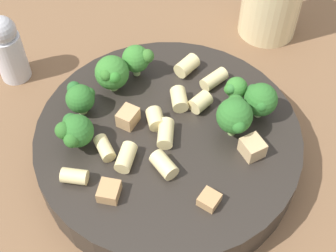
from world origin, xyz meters
The scene contains 24 objects.
ground_plane centered at (0.00, 0.00, 0.00)m, with size 2.00×2.00×0.00m, color brown.
pasta_bowl centered at (0.00, 0.00, 0.02)m, with size 0.26×0.26×0.04m.
broccoli_floret_0 centered at (0.06, 0.02, 0.07)m, with size 0.03×0.04×0.04m.
broccoli_floret_1 centered at (-0.07, 0.04, 0.06)m, with size 0.04×0.04×0.04m.
broccoli_floret_2 centered at (-0.09, 0.00, 0.06)m, with size 0.03×0.03×0.03m.
broccoli_floret_3 centered at (0.08, 0.05, 0.06)m, with size 0.03×0.03×0.04m.
broccoli_floret_4 centered at (0.05, 0.06, 0.06)m, with size 0.02×0.02×0.03m.
broccoli_floret_5 centered at (-0.05, 0.07, 0.06)m, with size 0.03×0.03×0.04m.
broccoli_floret_6 centered at (-0.08, -0.04, 0.06)m, with size 0.03×0.04×0.04m.
rigatoni_0 centered at (-0.01, 0.09, 0.05)m, with size 0.02×0.02×0.03m, color beige.
rigatoni_1 centered at (0.00, -0.01, 0.05)m, with size 0.02×0.02×0.03m, color beige.
rigatoni_2 centered at (-0.02, 0.01, 0.05)m, with size 0.02×0.02×0.02m, color beige.
rigatoni_3 centered at (-0.06, -0.08, 0.05)m, with size 0.01×0.01×0.02m, color beige.
rigatoni_4 centered at (0.02, 0.04, 0.05)m, with size 0.02×0.02×0.02m, color beige.
rigatoni_5 centered at (-0.03, -0.05, 0.05)m, with size 0.02×0.02×0.03m, color beige.
rigatoni_6 centered at (-0.05, -0.04, 0.05)m, with size 0.01×0.01×0.03m, color beige.
rigatoni_7 centered at (0.00, 0.04, 0.05)m, with size 0.02×0.02×0.02m, color beige.
rigatoni_8 centered at (0.01, -0.04, 0.05)m, with size 0.02×0.02×0.03m, color beige.
rigatoni_9 centered at (0.03, 0.08, 0.05)m, with size 0.01×0.01×0.03m, color beige.
chicken_chunk_0 centered at (0.06, -0.06, 0.05)m, with size 0.02×0.02×0.01m, color tan.
chicken_chunk_1 centered at (0.08, 0.00, 0.05)m, with size 0.02×0.02×0.02m, color tan.
chicken_chunk_2 centered at (-0.03, -0.08, 0.05)m, with size 0.02×0.02×0.01m, color tan.
chicken_chunk_3 centered at (-0.04, 0.00, 0.05)m, with size 0.02×0.02×0.02m, color tan.
pepper_shaker centered at (-0.21, 0.06, 0.04)m, with size 0.04×0.04×0.09m.
Camera 1 is at (0.08, -0.27, 0.41)m, focal length 50.00 mm.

